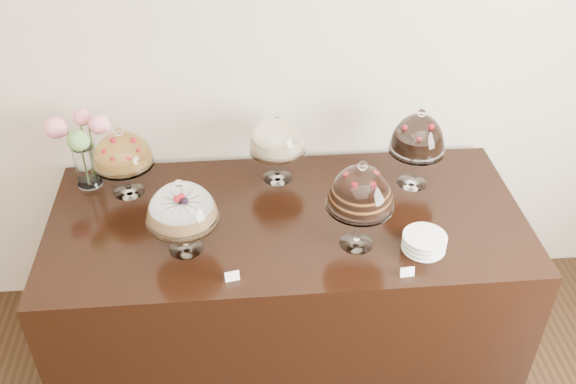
{
  "coord_description": "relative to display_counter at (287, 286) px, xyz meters",
  "views": [
    {
      "loc": [
        -0.04,
        0.15,
        2.76
      ],
      "look_at": [
        0.15,
        2.4,
        1.08
      ],
      "focal_mm": 40.0,
      "sensor_mm": 36.0,
      "label": 1
    }
  ],
  "objects": [
    {
      "name": "cake_stand_sugar_sponge",
      "position": [
        -0.45,
        -0.18,
        0.68
      ],
      "size": [
        0.31,
        0.31,
        0.37
      ],
      "color": "white",
      "rests_on": "display_counter"
    },
    {
      "name": "wall_back",
      "position": [
        -0.15,
        0.55,
        1.05
      ],
      "size": [
        5.0,
        0.04,
        3.0
      ],
      "primitive_type": "cube",
      "color": "beige",
      "rests_on": "ground"
    },
    {
      "name": "price_card_right",
      "position": [
        0.46,
        -0.43,
        0.47
      ],
      "size": [
        0.06,
        0.02,
        0.04
      ],
      "primitive_type": "cube",
      "rotation": [
        -0.21,
        0.0,
        0.07
      ],
      "color": "white",
      "rests_on": "display_counter"
    },
    {
      "name": "plate_stack",
      "position": [
        0.57,
        -0.27,
        0.49
      ],
      "size": [
        0.18,
        0.18,
        0.07
      ],
      "color": "white",
      "rests_on": "display_counter"
    },
    {
      "name": "cake_stand_dark_choco",
      "position": [
        0.64,
        0.22,
        0.72
      ],
      "size": [
        0.27,
        0.27,
        0.42
      ],
      "color": "white",
      "rests_on": "display_counter"
    },
    {
      "name": "cake_stand_fruit_tart",
      "position": [
        -0.75,
        0.26,
        0.68
      ],
      "size": [
        0.29,
        0.29,
        0.36
      ],
      "color": "white",
      "rests_on": "display_counter"
    },
    {
      "name": "cake_stand_choco_layer",
      "position": [
        0.29,
        -0.21,
        0.74
      ],
      "size": [
        0.29,
        0.29,
        0.43
      ],
      "color": "white",
      "rests_on": "display_counter"
    },
    {
      "name": "display_counter",
      "position": [
        0.0,
        0.0,
        0.0
      ],
      "size": [
        2.2,
        1.0,
        0.9
      ],
      "primitive_type": "cube",
      "color": "black",
      "rests_on": "ground"
    },
    {
      "name": "price_card_left",
      "position": [
        -0.26,
        -0.39,
        0.47
      ],
      "size": [
        0.06,
        0.03,
        0.04
      ],
      "primitive_type": "cube",
      "rotation": [
        -0.21,
        0.0,
        0.2
      ],
      "color": "white",
      "rests_on": "display_counter"
    },
    {
      "name": "flower_vase",
      "position": [
        -0.95,
        0.34,
        0.68
      ],
      "size": [
        0.31,
        0.25,
        0.38
      ],
      "color": "white",
      "rests_on": "display_counter"
    },
    {
      "name": "cake_stand_cheesecake",
      "position": [
        -0.02,
        0.32,
        0.69
      ],
      "size": [
        0.28,
        0.28,
        0.38
      ],
      "color": "white",
      "rests_on": "display_counter"
    }
  ]
}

